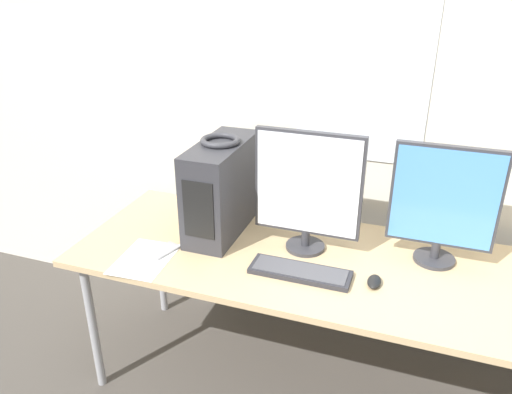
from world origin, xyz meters
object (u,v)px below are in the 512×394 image
headphones (220,140)px  monitor_right_near (444,203)px  keyboard (300,272)px  monitor_main (308,189)px  cell_phone (164,251)px  mouse (374,282)px  pc_tower (222,188)px

headphones → monitor_right_near: size_ratio=0.35×
keyboard → monitor_main: bearing=99.0°
monitor_right_near → cell_phone: bearing=-164.0°
keyboard → mouse: 0.29m
pc_tower → cell_phone: size_ratio=3.24×
pc_tower → monitor_main: 0.41m
pc_tower → mouse: size_ratio=5.13×
pc_tower → monitor_main: bearing=-5.9°
headphones → pc_tower: bearing=-90.0°
monitor_main → mouse: monitor_main is taller
monitor_right_near → mouse: (-0.21, -0.26, -0.25)m
cell_phone → monitor_right_near: bearing=32.6°
monitor_main → pc_tower: bearing=174.1°
keyboard → mouse: (0.29, 0.03, 0.00)m
monitor_main → cell_phone: monitor_main is taller
headphones → monitor_main: size_ratio=0.33×
cell_phone → headphones: bearing=76.9°
monitor_main → headphones: bearing=174.0°
headphones → keyboard: (0.44, -0.25, -0.42)m
pc_tower → monitor_right_near: size_ratio=0.97×
monitor_main → cell_phone: size_ratio=3.51×
cell_phone → monitor_main: bearing=39.0°
monitor_main → cell_phone: 0.66m
monitor_main → cell_phone: bearing=-157.5°
headphones → cell_phone: 0.53m
pc_tower → monitor_right_near: bearing=2.4°
pc_tower → cell_phone: (-0.16, -0.27, -0.20)m
pc_tower → headphones: (0.00, 0.00, 0.22)m
cell_phone → pc_tower: bearing=76.8°
monitor_main → keyboard: 0.34m
monitor_main → mouse: 0.45m
mouse → cell_phone: (-0.88, -0.05, -0.01)m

